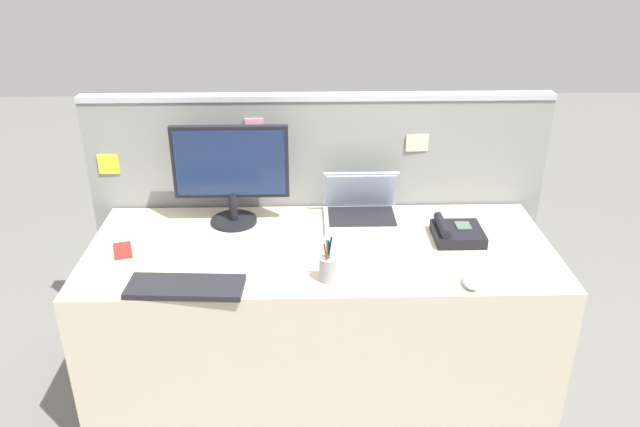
{
  "coord_description": "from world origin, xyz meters",
  "views": [
    {
      "loc": [
        -0.06,
        -2.19,
        1.92
      ],
      "look_at": [
        0.0,
        0.05,
        0.84
      ],
      "focal_mm": 35.11,
      "sensor_mm": 36.0,
      "label": 1
    }
  ],
  "objects_px": {
    "pen_cup": "(328,268)",
    "desk_phone": "(456,233)",
    "keyboard_main": "(185,287)",
    "computer_mouse_right_hand": "(471,282)",
    "cell_phone_red_case": "(123,250)",
    "laptop": "(361,209)",
    "desktop_monitor": "(231,169)"
  },
  "relations": [
    {
      "from": "cell_phone_red_case",
      "to": "computer_mouse_right_hand",
      "type": "bearing_deg",
      "value": -30.35
    },
    {
      "from": "laptop",
      "to": "desk_phone",
      "type": "height_order",
      "value": "laptop"
    },
    {
      "from": "keyboard_main",
      "to": "pen_cup",
      "type": "xyz_separation_m",
      "value": [
        0.51,
        0.05,
        0.04
      ]
    },
    {
      "from": "laptop",
      "to": "desk_phone",
      "type": "distance_m",
      "value": 0.42
    },
    {
      "from": "desk_phone",
      "to": "keyboard_main",
      "type": "xyz_separation_m",
      "value": [
        -1.04,
        -0.35,
        -0.02
      ]
    },
    {
      "from": "pen_cup",
      "to": "keyboard_main",
      "type": "bearing_deg",
      "value": -174.31
    },
    {
      "from": "keyboard_main",
      "to": "pen_cup",
      "type": "distance_m",
      "value": 0.51
    },
    {
      "from": "desk_phone",
      "to": "computer_mouse_right_hand",
      "type": "height_order",
      "value": "desk_phone"
    },
    {
      "from": "pen_cup",
      "to": "laptop",
      "type": "bearing_deg",
      "value": 72.13
    },
    {
      "from": "desktop_monitor",
      "to": "keyboard_main",
      "type": "bearing_deg",
      "value": -102.47
    },
    {
      "from": "desk_phone",
      "to": "cell_phone_red_case",
      "type": "bearing_deg",
      "value": -176.95
    },
    {
      "from": "cell_phone_red_case",
      "to": "desk_phone",
      "type": "bearing_deg",
      "value": -15.0
    },
    {
      "from": "keyboard_main",
      "to": "cell_phone_red_case",
      "type": "height_order",
      "value": "keyboard_main"
    },
    {
      "from": "laptop",
      "to": "keyboard_main",
      "type": "distance_m",
      "value": 0.87
    },
    {
      "from": "desk_phone",
      "to": "cell_phone_red_case",
      "type": "height_order",
      "value": "desk_phone"
    },
    {
      "from": "desk_phone",
      "to": "computer_mouse_right_hand",
      "type": "bearing_deg",
      "value": -93.85
    },
    {
      "from": "laptop",
      "to": "cell_phone_red_case",
      "type": "height_order",
      "value": "laptop"
    },
    {
      "from": "desk_phone",
      "to": "pen_cup",
      "type": "xyz_separation_m",
      "value": [
        -0.53,
        -0.3,
        0.02
      ]
    },
    {
      "from": "keyboard_main",
      "to": "desk_phone",
      "type": "bearing_deg",
      "value": 22.19
    },
    {
      "from": "desk_phone",
      "to": "keyboard_main",
      "type": "height_order",
      "value": "desk_phone"
    },
    {
      "from": "keyboard_main",
      "to": "computer_mouse_right_hand",
      "type": "relative_size",
      "value": 4.1
    },
    {
      "from": "desk_phone",
      "to": "keyboard_main",
      "type": "relative_size",
      "value": 0.48
    },
    {
      "from": "pen_cup",
      "to": "cell_phone_red_case",
      "type": "bearing_deg",
      "value": 163.74
    },
    {
      "from": "computer_mouse_right_hand",
      "to": "keyboard_main",
      "type": "bearing_deg",
      "value": -176.9
    },
    {
      "from": "laptop",
      "to": "keyboard_main",
      "type": "bearing_deg",
      "value": -140.28
    },
    {
      "from": "pen_cup",
      "to": "desk_phone",
      "type": "bearing_deg",
      "value": 29.72
    },
    {
      "from": "computer_mouse_right_hand",
      "to": "pen_cup",
      "type": "bearing_deg",
      "value": 177.36
    },
    {
      "from": "computer_mouse_right_hand",
      "to": "laptop",
      "type": "bearing_deg",
      "value": 125.03
    },
    {
      "from": "computer_mouse_right_hand",
      "to": "pen_cup",
      "type": "distance_m",
      "value": 0.51
    },
    {
      "from": "desk_phone",
      "to": "computer_mouse_right_hand",
      "type": "relative_size",
      "value": 1.96
    },
    {
      "from": "desktop_monitor",
      "to": "keyboard_main",
      "type": "relative_size",
      "value": 1.17
    },
    {
      "from": "laptop",
      "to": "pen_cup",
      "type": "bearing_deg",
      "value": -107.87
    }
  ]
}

